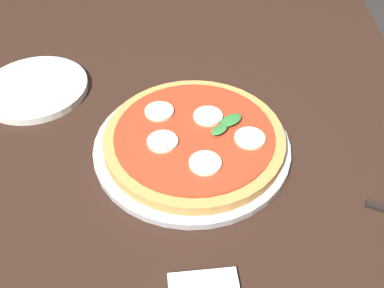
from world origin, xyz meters
The scene contains 4 objects.
dining_table centered at (0.00, 0.00, 0.63)m, with size 1.33×0.94×0.72m.
serving_tray centered at (0.06, 0.05, 0.73)m, with size 0.33×0.33×0.01m, color #B2B2B7.
pizza centered at (0.06, 0.05, 0.75)m, with size 0.30×0.30×0.03m.
plate_white centered at (-0.09, -0.26, 0.73)m, with size 0.20×0.20×0.01m, color white.
Camera 1 is at (0.57, 0.06, 1.24)m, focal length 40.07 mm.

